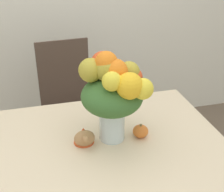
{
  "coord_description": "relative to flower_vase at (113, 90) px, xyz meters",
  "views": [
    {
      "loc": [
        -0.25,
        -1.27,
        1.71
      ],
      "look_at": [
        0.09,
        0.02,
        1.01
      ],
      "focal_mm": 50.0,
      "sensor_mm": 36.0,
      "label": 1
    }
  ],
  "objects": [
    {
      "name": "dining_chair_near_window",
      "position": [
        -0.13,
        0.84,
        -0.52
      ],
      "size": [
        0.45,
        0.45,
        1.02
      ],
      "rotation": [
        0.0,
        0.0,
        0.06
      ],
      "color": "#47382D",
      "rests_on": "ground_plane"
    },
    {
      "name": "turkey_figurine",
      "position": [
        -0.15,
        -0.01,
        -0.23
      ],
      "size": [
        0.11,
        0.14,
        0.09
      ],
      "color": "#A87A4C",
      "rests_on": "dining_table"
    },
    {
      "name": "flower_vase",
      "position": [
        0.0,
        0.0,
        0.0
      ],
      "size": [
        0.32,
        0.38,
        0.47
      ],
      "color": "silver",
      "rests_on": "dining_table"
    },
    {
      "name": "pumpkin",
      "position": [
        0.14,
        -0.02,
        -0.24
      ],
      "size": [
        0.08,
        0.08,
        0.07
      ],
      "color": "orange",
      "rests_on": "dining_table"
    },
    {
      "name": "dining_table",
      "position": [
        -0.09,
        -0.03,
        -0.38
      ],
      "size": [
        1.31,
        0.94,
        0.77
      ],
      "color": "beige",
      "rests_on": "ground_plane"
    }
  ]
}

